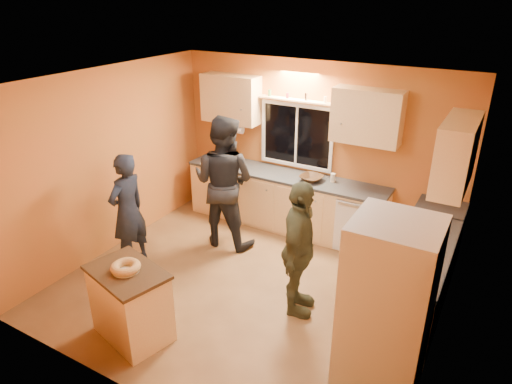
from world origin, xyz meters
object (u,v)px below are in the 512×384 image
Objects in this scene: refrigerator at (386,312)px; island at (131,303)px; person_center at (224,182)px; person_left at (128,211)px; person_right at (299,250)px.

refrigerator is 2.65m from island.
island is (-2.54, -0.60, -0.48)m from refrigerator.
person_center is (-2.78, 1.62, 0.08)m from refrigerator.
person_center reaches higher than island.
refrigerator is 3.61m from person_left.
person_center is 1.18× the size of person_right.
person_right is at bearing 95.60° from person_left.
person_right is (1.62, -0.93, -0.15)m from person_center.
island is 1.55m from person_left.
person_center is at bearing 111.12° from island.
refrigerator reaches higher than person_right.
person_left is at bearing 49.74° from person_center.
island is 0.50× the size of person_center.
person_left is at bearing 172.23° from refrigerator.
refrigerator is 1.35m from person_right.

